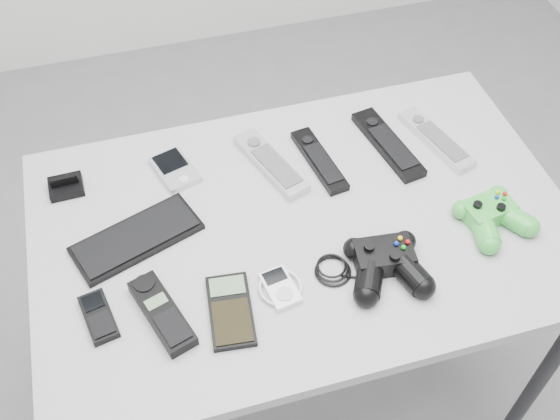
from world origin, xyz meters
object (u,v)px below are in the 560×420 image
object	(u,v)px
remote_silver_a	(271,163)
controller_green	(493,214)
pda	(175,169)
remote_silver_b	(436,139)
pda_keyboard	(137,238)
desk	(303,240)
calculator	(231,310)
mp3_player	(280,288)
controller_black	(386,262)
cordless_handset	(162,313)
remote_black_b	(388,143)
mobile_phone	(98,316)
remote_black_a	(319,160)

from	to	relation	value
remote_silver_a	controller_green	world-z (taller)	controller_green
pda	remote_silver_b	distance (m)	0.60
pda_keyboard	pda	xyz separation A→B (m)	(0.11, 0.17, 0.00)
pda	desk	bearing A→B (deg)	-59.24
calculator	pda	bearing A→B (deg)	101.56
pda_keyboard	mp3_player	world-z (taller)	same
desk	controller_black	world-z (taller)	controller_black
mp3_player	pda_keyboard	bearing A→B (deg)	132.38
cordless_handset	controller_black	distance (m)	0.44
remote_black_b	controller_black	bearing A→B (deg)	-122.88
controller_black	controller_green	world-z (taller)	controller_black
remote_silver_b	controller_green	xyz separation A→B (m)	(0.01, -0.25, 0.01)
pda_keyboard	controller_green	world-z (taller)	controller_green
remote_silver_b	mobile_phone	bearing A→B (deg)	-177.18
remote_silver_b	mobile_phone	size ratio (longest dim) A/B	2.00
pda_keyboard	mobile_phone	size ratio (longest dim) A/B	2.36
desk	pda_keyboard	distance (m)	0.35
mp3_player	remote_silver_a	bearing A→B (deg)	68.57
pda_keyboard	remote_silver_a	world-z (taller)	remote_silver_a
remote_black_a	mp3_player	size ratio (longest dim) A/B	2.29
pda_keyboard	remote_black_b	world-z (taller)	remote_black_b
remote_black_a	controller_black	xyz separation A→B (m)	(0.03, -0.32, 0.02)
remote_silver_a	cordless_handset	xyz separation A→B (m)	(-0.30, -0.32, 0.00)
desk	calculator	xyz separation A→B (m)	(-0.20, -0.17, 0.07)
pda	cordless_handset	world-z (taller)	cordless_handset
mobile_phone	mp3_player	world-z (taller)	mobile_phone
pda_keyboard	controller_green	size ratio (longest dim) A/B	1.69
pda_keyboard	remote_black_b	size ratio (longest dim) A/B	1.09
pda	remote_silver_a	distance (m)	0.21
remote_black_a	cordless_handset	world-z (taller)	cordless_handset
remote_silver_b	pda_keyboard	bearing A→B (deg)	172.42
mp3_player	calculator	bearing A→B (deg)	-176.51
remote_black_a	controller_green	world-z (taller)	controller_green
remote_silver_a	remote_black_b	distance (m)	0.28
pda_keyboard	controller_black	world-z (taller)	controller_black
calculator	remote_silver_b	bearing A→B (deg)	35.68
remote_silver_a	remote_silver_b	world-z (taller)	remote_silver_a
cordless_handset	controller_green	xyz separation A→B (m)	(0.70, 0.04, 0.01)
cordless_handset	calculator	size ratio (longest dim) A/B	1.13
desk	controller_green	distance (m)	0.40
remote_black_a	pda_keyboard	bearing A→B (deg)	-174.50
remote_silver_b	controller_green	world-z (taller)	controller_green
pda	cordless_handset	size ratio (longest dim) A/B	0.66
remote_silver_b	calculator	world-z (taller)	remote_silver_b
mobile_phone	calculator	distance (m)	0.24
pda	cordless_handset	distance (m)	0.37
pda	remote_silver_a	size ratio (longest dim) A/B	0.52
calculator	mp3_player	distance (m)	0.11
remote_black_a	remote_silver_b	bearing A→B (deg)	-10.45
desk	remote_silver_a	world-z (taller)	remote_silver_a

